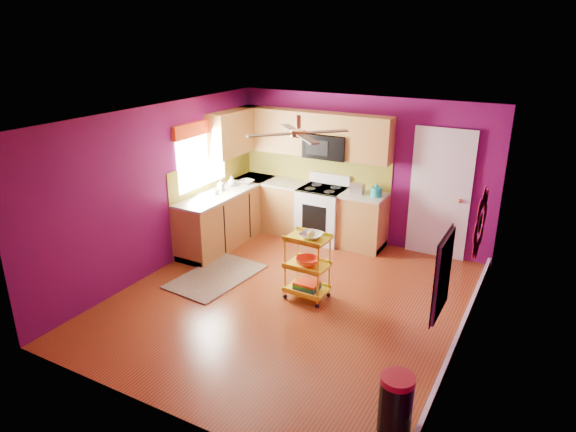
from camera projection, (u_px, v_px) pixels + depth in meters
The scene contains 18 objects.
ground at pixel (291, 300), 7.05m from camera, with size 5.00×5.00×0.00m, color maroon.
room_envelope at pixel (293, 187), 6.47m from camera, with size 4.54×5.04×2.52m.
lower_cabinets at pixel (272, 215), 9.00m from camera, with size 2.81×2.31×0.94m.
electric_range at pixel (322, 213), 8.91m from camera, with size 0.76×0.66×1.13m.
upper_cabinetry at pixel (287, 135), 8.77m from camera, with size 2.80×2.30×1.26m.
left_window at pixel (201, 145), 8.31m from camera, with size 0.08×1.35×1.08m.
panel_door at pixel (440, 195), 8.11m from camera, with size 0.95×0.11×2.15m.
right_wall_art at pixel (466, 243), 5.26m from camera, with size 0.04×2.74×1.04m.
ceiling_fan at pixel (298, 132), 6.42m from camera, with size 1.01×1.01×0.26m.
shag_rug at pixel (216, 276), 7.70m from camera, with size 0.88×1.44×0.02m, color black.
rolling_cart at pixel (308, 264), 6.94m from camera, with size 0.57×0.42×1.01m.
trash_can at pixel (396, 404), 4.67m from camera, with size 0.35×0.36×0.60m.
teal_kettle at pixel (376, 192), 8.30m from camera, with size 0.18×0.18×0.21m.
toaster at pixel (357, 188), 8.45m from camera, with size 0.22×0.15×0.18m, color beige.
soap_bottle_a at pixel (221, 185), 8.59m from camera, with size 0.09×0.09×0.20m, color #EA3F72.
soap_bottle_b at pixel (232, 181), 8.85m from camera, with size 0.14×0.14×0.18m, color white.
counter_dish at pixel (247, 182), 9.02m from camera, with size 0.25×0.25×0.06m, color white.
counter_cup at pixel (216, 192), 8.42m from camera, with size 0.11×0.11×0.09m, color white.
Camera 1 is at (2.95, -5.46, 3.53)m, focal length 32.00 mm.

